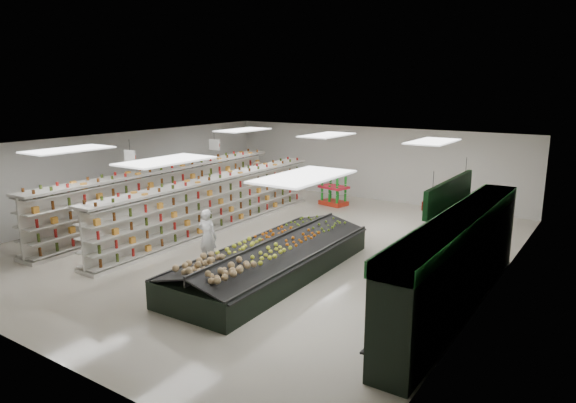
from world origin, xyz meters
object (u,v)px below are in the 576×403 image
Objects in this scene: produce_island at (273,258)px; soda_endcap at (334,189)px; gondola_center at (216,206)px; shopper_background at (258,184)px; shopper_main at (207,237)px; gondola_left at (169,196)px.

produce_island is 4.66× the size of soda_endcap.
soda_endcap is (1.60, 5.63, -0.15)m from gondola_center.
shopper_background is at bearing 129.76° from produce_island.
shopper_main is (0.60, -8.45, 0.09)m from soda_endcap.
gondola_left is 2.32m from gondola_center.
shopper_main is at bearing -53.24° from gondola_center.
gondola_center is at bearing -178.24° from shopper_background.
gondola_center reaches higher than produce_island.
produce_island is at bearing -22.66° from gondola_left.
gondola_left reaches higher than shopper_main.
gondola_center is 4.91m from produce_island.
shopper_background is at bearing -72.12° from shopper_main.
produce_island is at bearing -178.37° from shopper_main.
gondola_left reaches higher than soda_endcap.
shopper_main is at bearing -33.77° from gondola_left.
soda_endcap is 0.91× the size of shopper_main.
produce_island is 2.08m from shopper_main.
gondola_left reaches higher than shopper_background.
shopper_background is at bearing -141.30° from soda_endcap.
gondola_left is at bearing -124.70° from soda_endcap.
shopper_main is (2.19, -2.82, -0.06)m from gondola_center.
gondola_left is at bearing 179.32° from gondola_center.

